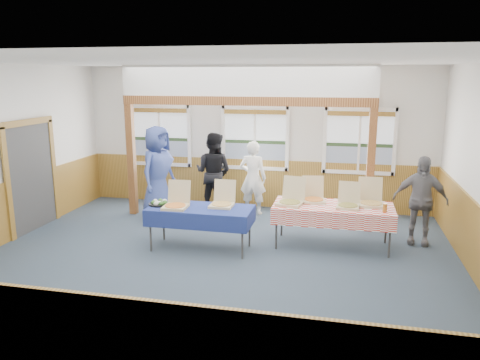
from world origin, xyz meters
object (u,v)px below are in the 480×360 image
table_left (200,211)px  woman_white (253,178)px  person_grey (420,200)px  woman_black (213,172)px  man_blue (158,171)px  table_right (333,208)px

table_left → woman_white: bearing=68.6°
person_grey → woman_black: bearing=171.6°
woman_white → man_blue: man_blue is taller
table_right → woman_white: bearing=159.8°
table_left → person_grey: (3.76, 1.13, 0.11)m
table_left → table_right: bearing=6.2°
woman_white → woman_black: size_ratio=0.91×
person_grey → table_right: bearing=-154.4°
woman_black → person_grey: woman_black is taller
table_right → man_blue: bearing=-173.4°
table_left → man_blue: 2.32m
table_right → woman_black: 3.16m
woman_white → person_grey: size_ratio=1.00×
table_right → person_grey: 1.59m
table_right → person_grey: size_ratio=1.41×
table_right → woman_white: woman_white is taller
table_left → woman_white: 2.36m
table_right → man_blue: 3.91m
woman_black → man_blue: (-1.07, -0.58, 0.09)m
table_right → person_grey: bearing=41.2°
woman_black → table_left: bearing=110.6°
table_right → woman_black: woman_black is taller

